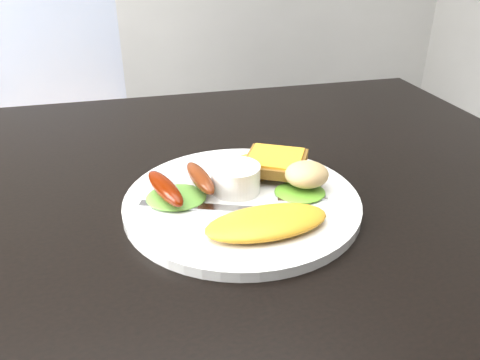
{
  "coord_description": "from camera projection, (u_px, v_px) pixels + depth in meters",
  "views": [
    {
      "loc": [
        -0.04,
        -0.57,
        1.06
      ],
      "look_at": [
        0.09,
        -0.07,
        0.78
      ],
      "focal_mm": 35.0,
      "sensor_mm": 36.0,
      "label": 1
    }
  ],
  "objects": [
    {
      "name": "toast_a",
      "position": [
        247.0,
        169.0,
        0.65
      ],
      "size": [
        0.08,
        0.08,
        0.01
      ],
      "primitive_type": "cube",
      "rotation": [
        0.0,
        0.0,
        0.27
      ],
      "color": "brown",
      "rests_on": "plate"
    },
    {
      "name": "sausage_a",
      "position": [
        165.0,
        188.0,
        0.57
      ],
      "size": [
        0.05,
        0.1,
        0.02
      ],
      "primitive_type": "ellipsoid",
      "rotation": [
        0.0,
        0.0,
        0.29
      ],
      "color": "#6B0802",
      "rests_on": "lettuce_left"
    },
    {
      "name": "plate",
      "position": [
        242.0,
        202.0,
        0.59
      ],
      "size": [
        0.3,
        0.3,
        0.01
      ],
      "primitive_type": "cylinder",
      "color": "white",
      "rests_on": "dining_table"
    },
    {
      "name": "omelette",
      "position": [
        267.0,
        222.0,
        0.52
      ],
      "size": [
        0.15,
        0.08,
        0.02
      ],
      "primitive_type": "ellipsoid",
      "rotation": [
        0.0,
        0.0,
        0.07
      ],
      "color": "yellow",
      "rests_on": "plate"
    },
    {
      "name": "sausage_b",
      "position": [
        200.0,
        178.0,
        0.59
      ],
      "size": [
        0.04,
        0.09,
        0.02
      ],
      "primitive_type": "ellipsoid",
      "rotation": [
        0.0,
        0.0,
        0.17
      ],
      "color": "#652E17",
      "rests_on": "lettuce_left"
    },
    {
      "name": "dining_table",
      "position": [
        166.0,
        197.0,
        0.65
      ],
      "size": [
        1.2,
        0.8,
        0.04
      ],
      "primitive_type": "cube",
      "color": "black",
      "rests_on": "ground"
    },
    {
      "name": "fork",
      "position": [
        210.0,
        208.0,
        0.56
      ],
      "size": [
        0.17,
        0.07,
        0.0
      ],
      "primitive_type": "cube",
      "rotation": [
        0.0,
        0.0,
        -0.36
      ],
      "color": "#ADAFB7",
      "rests_on": "plate"
    },
    {
      "name": "ramekin",
      "position": [
        236.0,
        179.0,
        0.6
      ],
      "size": [
        0.06,
        0.06,
        0.04
      ],
      "primitive_type": "cylinder",
      "rotation": [
        0.0,
        0.0,
        -0.02
      ],
      "color": "white",
      "rests_on": "plate"
    },
    {
      "name": "dining_chair",
      "position": [
        61.0,
        129.0,
        1.63
      ],
      "size": [
        0.48,
        0.48,
        0.06
      ],
      "primitive_type": "cube",
      "rotation": [
        0.0,
        0.0,
        0.03
      ],
      "color": "tan",
      "rests_on": "ground"
    },
    {
      "name": "person",
      "position": [
        60.0,
        59.0,
        1.02
      ],
      "size": [
        0.66,
        0.51,
        1.62
      ],
      "primitive_type": "imported",
      "rotation": [
        0.0,
        0.0,
        2.91
      ],
      "color": "navy",
      "rests_on": "ground"
    },
    {
      "name": "lettuce_right",
      "position": [
        300.0,
        192.0,
        0.6
      ],
      "size": [
        0.08,
        0.07,
        0.01
      ],
      "primitive_type": "ellipsoid",
      "rotation": [
        0.0,
        0.0,
        -0.23
      ],
      "color": "#298A18",
      "rests_on": "plate"
    },
    {
      "name": "potato_salad",
      "position": [
        307.0,
        174.0,
        0.6
      ],
      "size": [
        0.06,
        0.06,
        0.03
      ],
      "primitive_type": "ellipsoid",
      "rotation": [
        0.0,
        0.0,
        0.12
      ],
      "color": "beige",
      "rests_on": "lettuce_right"
    },
    {
      "name": "lettuce_left",
      "position": [
        176.0,
        197.0,
        0.58
      ],
      "size": [
        0.09,
        0.08,
        0.01
      ],
      "primitive_type": "ellipsoid",
      "rotation": [
        0.0,
        0.0,
        -0.21
      ],
      "color": "#3F882D",
      "rests_on": "plate"
    },
    {
      "name": "toast_b",
      "position": [
        275.0,
        162.0,
        0.64
      ],
      "size": [
        0.11,
        0.11,
        0.01
      ],
      "primitive_type": "cube",
      "rotation": [
        0.0,
        0.0,
        -0.49
      ],
      "color": "olive",
      "rests_on": "toast_a"
    }
  ]
}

